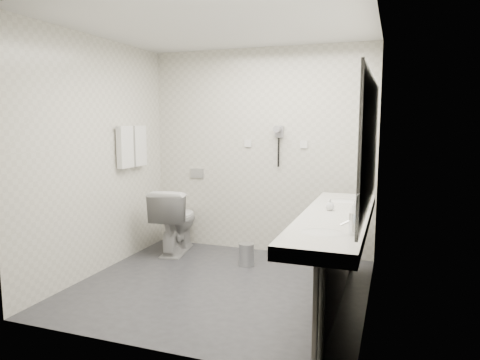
% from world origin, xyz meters
% --- Properties ---
extents(floor, '(2.80, 2.80, 0.00)m').
position_xyz_m(floor, '(0.00, 0.00, 0.00)').
color(floor, '#292A2F').
rests_on(floor, ground).
extents(ceiling, '(2.80, 2.80, 0.00)m').
position_xyz_m(ceiling, '(0.00, 0.00, 2.50)').
color(ceiling, silver).
rests_on(ceiling, wall_back).
extents(wall_back, '(2.80, 0.00, 2.80)m').
position_xyz_m(wall_back, '(0.00, 1.30, 1.25)').
color(wall_back, beige).
rests_on(wall_back, floor).
extents(wall_front, '(2.80, 0.00, 2.80)m').
position_xyz_m(wall_front, '(0.00, -1.30, 1.25)').
color(wall_front, beige).
rests_on(wall_front, floor).
extents(wall_left, '(0.00, 2.60, 2.60)m').
position_xyz_m(wall_left, '(-1.40, 0.00, 1.25)').
color(wall_left, beige).
rests_on(wall_left, floor).
extents(wall_right, '(0.00, 2.60, 2.60)m').
position_xyz_m(wall_right, '(1.40, 0.00, 1.25)').
color(wall_right, beige).
rests_on(wall_right, floor).
extents(vanity_counter, '(0.55, 2.20, 0.10)m').
position_xyz_m(vanity_counter, '(1.12, -0.20, 0.80)').
color(vanity_counter, silver).
rests_on(vanity_counter, floor).
extents(vanity_panel, '(0.03, 2.15, 0.75)m').
position_xyz_m(vanity_panel, '(1.15, -0.20, 0.38)').
color(vanity_panel, gray).
rests_on(vanity_panel, floor).
extents(vanity_post_near, '(0.06, 0.06, 0.75)m').
position_xyz_m(vanity_post_near, '(1.18, -1.24, 0.38)').
color(vanity_post_near, silver).
rests_on(vanity_post_near, floor).
extents(vanity_post_far, '(0.06, 0.06, 0.75)m').
position_xyz_m(vanity_post_far, '(1.18, 0.84, 0.38)').
color(vanity_post_far, silver).
rests_on(vanity_post_far, floor).
extents(mirror, '(0.02, 2.20, 1.05)m').
position_xyz_m(mirror, '(1.39, -0.20, 1.45)').
color(mirror, '#B2BCC6').
rests_on(mirror, wall_right).
extents(basin_near, '(0.40, 0.31, 0.05)m').
position_xyz_m(basin_near, '(1.12, -0.85, 0.83)').
color(basin_near, silver).
rests_on(basin_near, vanity_counter).
extents(basin_far, '(0.40, 0.31, 0.05)m').
position_xyz_m(basin_far, '(1.12, 0.45, 0.83)').
color(basin_far, silver).
rests_on(basin_far, vanity_counter).
extents(faucet_near, '(0.04, 0.04, 0.15)m').
position_xyz_m(faucet_near, '(1.32, -0.85, 0.92)').
color(faucet_near, silver).
rests_on(faucet_near, vanity_counter).
extents(faucet_far, '(0.04, 0.04, 0.15)m').
position_xyz_m(faucet_far, '(1.32, 0.45, 0.92)').
color(faucet_far, silver).
rests_on(faucet_far, vanity_counter).
extents(soap_bottle_a, '(0.05, 0.05, 0.10)m').
position_xyz_m(soap_bottle_a, '(1.27, -0.18, 0.90)').
color(soap_bottle_a, silver).
rests_on(soap_bottle_a, vanity_counter).
extents(soap_bottle_b, '(0.08, 0.08, 0.10)m').
position_xyz_m(soap_bottle_b, '(1.06, -0.06, 0.90)').
color(soap_bottle_b, silver).
rests_on(soap_bottle_b, vanity_counter).
extents(soap_bottle_c, '(0.07, 0.07, 0.13)m').
position_xyz_m(soap_bottle_c, '(1.28, -0.23, 0.91)').
color(soap_bottle_c, silver).
rests_on(soap_bottle_c, vanity_counter).
extents(glass_left, '(0.08, 0.08, 0.12)m').
position_xyz_m(glass_left, '(1.31, 0.03, 0.91)').
color(glass_left, silver).
rests_on(glass_left, vanity_counter).
extents(glass_right, '(0.06, 0.06, 0.11)m').
position_xyz_m(glass_right, '(1.34, 0.13, 0.90)').
color(glass_right, silver).
rests_on(glass_right, vanity_counter).
extents(toilet, '(0.57, 0.86, 0.80)m').
position_xyz_m(toilet, '(-0.96, 0.87, 0.40)').
color(toilet, silver).
rests_on(toilet, floor).
extents(flush_plate, '(0.18, 0.02, 0.12)m').
position_xyz_m(flush_plate, '(-0.85, 1.29, 0.95)').
color(flush_plate, '#B2B5BA').
rests_on(flush_plate, wall_back).
extents(pedal_bin, '(0.20, 0.20, 0.24)m').
position_xyz_m(pedal_bin, '(0.05, 0.66, 0.12)').
color(pedal_bin, '#B2B5BA').
rests_on(pedal_bin, floor).
extents(bin_lid, '(0.17, 0.17, 0.01)m').
position_xyz_m(bin_lid, '(0.05, 0.66, 0.25)').
color(bin_lid, '#B2B5BA').
rests_on(bin_lid, pedal_bin).
extents(towel_rail, '(0.02, 0.62, 0.02)m').
position_xyz_m(towel_rail, '(-1.35, 0.55, 1.55)').
color(towel_rail, silver).
rests_on(towel_rail, wall_left).
extents(towel_near, '(0.07, 0.24, 0.48)m').
position_xyz_m(towel_near, '(-1.34, 0.41, 1.33)').
color(towel_near, silver).
rests_on(towel_near, towel_rail).
extents(towel_far, '(0.07, 0.24, 0.48)m').
position_xyz_m(towel_far, '(-1.34, 0.69, 1.33)').
color(towel_far, silver).
rests_on(towel_far, towel_rail).
extents(dryer_cradle, '(0.10, 0.04, 0.14)m').
position_xyz_m(dryer_cradle, '(0.25, 1.27, 1.50)').
color(dryer_cradle, gray).
rests_on(dryer_cradle, wall_back).
extents(dryer_barrel, '(0.08, 0.14, 0.08)m').
position_xyz_m(dryer_barrel, '(0.25, 1.20, 1.53)').
color(dryer_barrel, gray).
rests_on(dryer_barrel, dryer_cradle).
extents(dryer_cord, '(0.02, 0.02, 0.35)m').
position_xyz_m(dryer_cord, '(0.25, 1.26, 1.25)').
color(dryer_cord, black).
rests_on(dryer_cord, dryer_cradle).
extents(switch_plate_a, '(0.09, 0.02, 0.09)m').
position_xyz_m(switch_plate_a, '(-0.15, 1.29, 1.35)').
color(switch_plate_a, silver).
rests_on(switch_plate_a, wall_back).
extents(switch_plate_b, '(0.09, 0.02, 0.09)m').
position_xyz_m(switch_plate_b, '(0.55, 1.29, 1.35)').
color(switch_plate_b, silver).
rests_on(switch_plate_b, wall_back).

